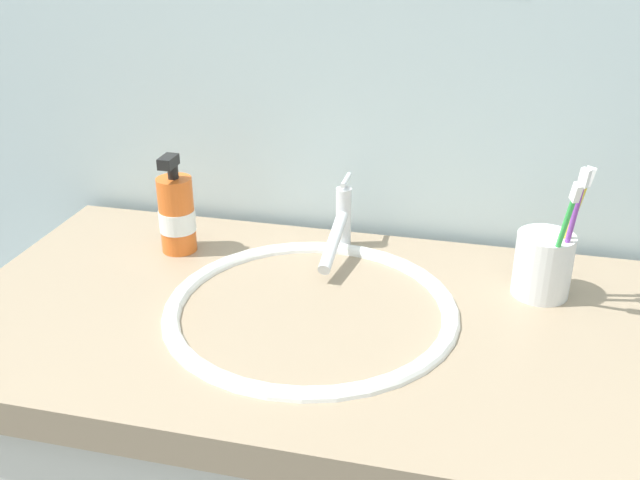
{
  "coord_description": "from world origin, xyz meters",
  "views": [
    {
      "loc": [
        0.21,
        -0.8,
        1.41
      ],
      "look_at": [
        0.0,
        0.04,
        1.01
      ],
      "focal_mm": 40.94,
      "sensor_mm": 36.0,
      "label": 1
    }
  ],
  "objects_px": {
    "toothbrush_yellow": "(571,224)",
    "soap_dispenser": "(177,214)",
    "toothbrush_green": "(562,235)",
    "toothbrush_cup": "(543,265)",
    "faucet": "(343,226)",
    "toothbrush_purple": "(571,227)"
  },
  "relations": [
    {
      "from": "toothbrush_yellow",
      "to": "soap_dispenser",
      "type": "bearing_deg",
      "value": 178.51
    },
    {
      "from": "toothbrush_cup",
      "to": "soap_dispenser",
      "type": "height_order",
      "value": "soap_dispenser"
    },
    {
      "from": "toothbrush_yellow",
      "to": "soap_dispenser",
      "type": "height_order",
      "value": "toothbrush_yellow"
    },
    {
      "from": "toothbrush_green",
      "to": "toothbrush_purple",
      "type": "distance_m",
      "value": 0.02
    },
    {
      "from": "faucet",
      "to": "toothbrush_cup",
      "type": "xyz_separation_m",
      "value": [
        0.29,
        -0.06,
        -0.0
      ]
    },
    {
      "from": "toothbrush_green",
      "to": "soap_dispenser",
      "type": "relative_size",
      "value": 1.16
    },
    {
      "from": "faucet",
      "to": "toothbrush_purple",
      "type": "xyz_separation_m",
      "value": [
        0.32,
        -0.07,
        0.07
      ]
    },
    {
      "from": "toothbrush_green",
      "to": "soap_dispenser",
      "type": "distance_m",
      "value": 0.55
    },
    {
      "from": "toothbrush_purple",
      "to": "toothbrush_yellow",
      "type": "relative_size",
      "value": 1.01
    },
    {
      "from": "toothbrush_cup",
      "to": "toothbrush_purple",
      "type": "height_order",
      "value": "toothbrush_purple"
    },
    {
      "from": "toothbrush_yellow",
      "to": "soap_dispenser",
      "type": "relative_size",
      "value": 1.19
    },
    {
      "from": "faucet",
      "to": "toothbrush_yellow",
      "type": "xyz_separation_m",
      "value": [
        0.32,
        -0.06,
        0.06
      ]
    },
    {
      "from": "faucet",
      "to": "toothbrush_cup",
      "type": "relative_size",
      "value": 1.95
    },
    {
      "from": "toothbrush_cup",
      "to": "soap_dispenser",
      "type": "xyz_separation_m",
      "value": [
        -0.54,
        0.01,
        0.02
      ]
    },
    {
      "from": "toothbrush_green",
      "to": "toothbrush_cup",
      "type": "bearing_deg",
      "value": 110.63
    },
    {
      "from": "toothbrush_cup",
      "to": "toothbrush_purple",
      "type": "distance_m",
      "value": 0.07
    },
    {
      "from": "faucet",
      "to": "soap_dispenser",
      "type": "relative_size",
      "value": 1.11
    },
    {
      "from": "toothbrush_green",
      "to": "toothbrush_yellow",
      "type": "xyz_separation_m",
      "value": [
        0.01,
        0.03,
        0.0
      ]
    },
    {
      "from": "soap_dispenser",
      "to": "faucet",
      "type": "bearing_deg",
      "value": 10.64
    },
    {
      "from": "toothbrush_purple",
      "to": "soap_dispenser",
      "type": "distance_m",
      "value": 0.57
    },
    {
      "from": "soap_dispenser",
      "to": "toothbrush_green",
      "type": "bearing_deg",
      "value": -4.92
    },
    {
      "from": "toothbrush_cup",
      "to": "toothbrush_green",
      "type": "height_order",
      "value": "toothbrush_green"
    }
  ]
}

